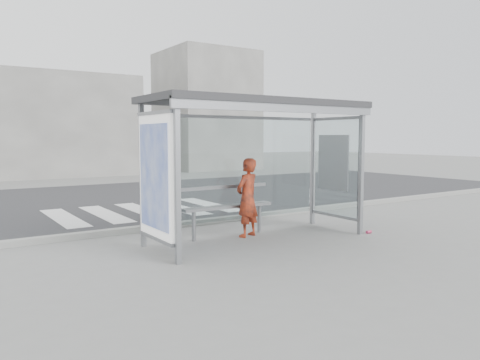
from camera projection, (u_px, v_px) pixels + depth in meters
name	position (u px, v px, depth m)	size (l,w,h in m)	color
ground	(258.00, 240.00, 8.82)	(80.00, 80.00, 0.00)	slate
road	(128.00, 199.00, 14.64)	(30.00, 10.00, 0.01)	#2B2B2D
curb	(207.00, 221.00, 10.44)	(30.00, 0.18, 0.12)	gray
crosswalk	(143.00, 211.00, 12.29)	(4.55, 3.00, 0.00)	silver
bus_shelter	(240.00, 134.00, 8.49)	(4.25, 1.65, 2.62)	gray
building_center	(50.00, 126.00, 23.55)	(8.00, 5.00, 5.00)	slate
building_right	(206.00, 111.00, 28.39)	(5.00, 5.00, 7.00)	slate
person	(247.00, 198.00, 9.05)	(0.56, 0.37, 1.53)	orange
bench	(228.00, 207.00, 9.08)	(1.93, 0.24, 1.00)	slate
soda_can	(369.00, 232.00, 9.40)	(0.06, 0.06, 0.12)	#E84473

